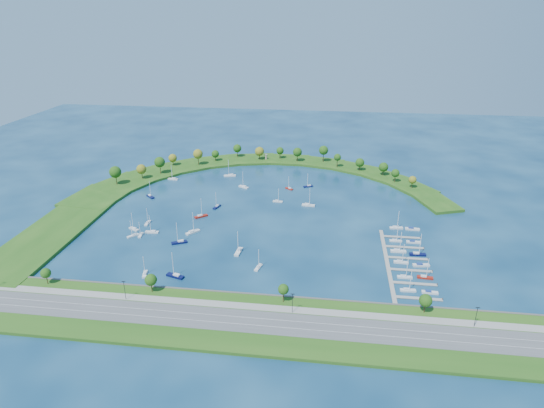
# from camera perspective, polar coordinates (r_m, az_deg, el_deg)

# --- Properties ---
(ground) EXTENTS (700.00, 700.00, 0.00)m
(ground) POSITION_cam_1_polar(r_m,az_deg,el_deg) (322.36, -1.00, -0.95)
(ground) COLOR #072644
(ground) RESTS_ON ground
(south_shoreline) EXTENTS (420.00, 43.10, 11.60)m
(south_shoreline) POSITION_cam_1_polar(r_m,az_deg,el_deg) (217.04, -5.84, -13.84)
(south_shoreline) COLOR #1F4E14
(south_shoreline) RESTS_ON ground
(breakwater) EXTENTS (286.74, 247.64, 2.00)m
(breakwater) POSITION_cam_1_polar(r_m,az_deg,el_deg) (375.00, -6.94, 2.55)
(breakwater) COLOR #1F4E14
(breakwater) RESTS_ON ground
(breakwater_trees) EXTENTS (237.38, 93.19, 14.97)m
(breakwater_trees) POSITION_cam_1_polar(r_m,az_deg,el_deg) (401.14, -2.83, 5.50)
(breakwater_trees) COLOR #382314
(breakwater_trees) RESTS_ON breakwater
(harbor_tower) EXTENTS (2.60, 2.60, 4.72)m
(harbor_tower) POSITION_cam_1_polar(r_m,az_deg,el_deg) (428.78, -0.74, 5.83)
(harbor_tower) COLOR gray
(harbor_tower) RESTS_ON breakwater
(dock_system) EXTENTS (24.28, 82.00, 1.60)m
(dock_system) POSITION_cam_1_polar(r_m,az_deg,el_deg) (267.97, 15.51, -7.05)
(dock_system) COLOR gray
(dock_system) RESTS_ON ground
(moored_boat_0) EXTENTS (4.57, 8.29, 11.75)m
(moored_boat_0) POSITION_cam_1_polar(r_m,az_deg,el_deg) (330.98, -6.78, -0.29)
(moored_boat_0) COLOR #090D39
(moored_boat_0) RESTS_ON ground
(moored_boat_1) EXTENTS (3.92, 7.87, 11.14)m
(moored_boat_1) POSITION_cam_1_polar(r_m,az_deg,el_deg) (254.31, -1.68, -7.72)
(moored_boat_1) COLOR silver
(moored_boat_1) RESTS_ON ground
(moored_boat_2) EXTENTS (10.28, 4.75, 14.58)m
(moored_boat_2) POSITION_cam_1_polar(r_m,az_deg,el_deg) (391.93, -5.18, 3.54)
(moored_boat_2) COLOR silver
(moored_boat_2) RESTS_ON ground
(moored_boat_3) EXTENTS (8.90, 6.82, 13.12)m
(moored_boat_3) POSITION_cam_1_polar(r_m,az_deg,el_deg) (365.88, -3.48, 2.15)
(moored_boat_3) COLOR silver
(moored_boat_3) RESTS_ON ground
(moored_boat_4) EXTENTS (9.47, 3.44, 13.63)m
(moored_boat_4) POSITION_cam_1_polar(r_m,az_deg,el_deg) (332.31, 4.47, -0.09)
(moored_boat_4) COLOR silver
(moored_boat_4) RESTS_ON ground
(moored_boat_5) EXTENTS (8.78, 3.48, 12.56)m
(moored_boat_5) POSITION_cam_1_polar(r_m,az_deg,el_deg) (391.20, -12.04, 3.07)
(moored_boat_5) COLOR silver
(moored_boat_5) RESTS_ON ground
(moored_boat_6) EXTENTS (6.39, 7.09, 11.00)m
(moored_boat_6) POSITION_cam_1_polar(r_m,az_deg,el_deg) (300.37, -16.69, -3.68)
(moored_boat_6) COLOR silver
(moored_boat_6) RESTS_ON ground
(moored_boat_7) EXTENTS (8.09, 7.68, 12.82)m
(moored_boat_7) POSITION_cam_1_polar(r_m,az_deg,el_deg) (358.32, -14.69, 0.95)
(moored_boat_7) COLOR #090D39
(moored_boat_7) RESTS_ON ground
(moored_boat_8) EXTENTS (6.85, 5.82, 10.39)m
(moored_boat_8) POSITION_cam_1_polar(r_m,az_deg,el_deg) (362.35, 2.13, 1.95)
(moored_boat_8) COLOR maroon
(moored_boat_8) RESTS_ON ground
(moored_boat_9) EXTENTS (8.65, 7.81, 13.42)m
(moored_boat_9) POSITION_cam_1_polar(r_m,az_deg,el_deg) (317.38, -8.72, -1.44)
(moored_boat_9) COLOR maroon
(moored_boat_9) RESTS_ON ground
(moored_boat_10) EXTENTS (3.74, 7.54, 10.68)m
(moored_boat_10) POSITION_cam_1_polar(r_m,az_deg,el_deg) (257.40, -15.33, -8.22)
(moored_boat_10) COLOR silver
(moored_boat_10) RESTS_ON ground
(moored_boat_11) EXTENTS (7.80, 5.44, 11.28)m
(moored_boat_11) POSITION_cam_1_polar(r_m,az_deg,el_deg) (368.06, 4.47, 2.24)
(moored_boat_11) COLOR #090D39
(moored_boat_11) RESTS_ON ground
(moored_boat_12) EXTENTS (3.49, 9.81, 14.13)m
(moored_boat_12) POSITION_cam_1_polar(r_m,az_deg,el_deg) (270.15, -4.12, -5.78)
(moored_boat_12) COLOR silver
(moored_boat_12) RESTS_ON ground
(moored_boat_13) EXTENTS (8.47, 2.81, 12.28)m
(moored_boat_13) POSITION_cam_1_polar(r_m,az_deg,el_deg) (301.77, -14.50, -3.29)
(moored_boat_13) COLOR silver
(moored_boat_13) RESTS_ON ground
(moored_boat_14) EXTENTS (10.21, 5.54, 14.46)m
(moored_boat_14) POSITION_cam_1_polar(r_m,az_deg,el_deg) (251.73, -11.78, -8.57)
(moored_boat_14) COLOR #090D39
(moored_boat_14) RESTS_ON ground
(moored_boat_15) EXTENTS (8.04, 8.99, 13.90)m
(moored_boat_15) POSITION_cam_1_polar(r_m,az_deg,el_deg) (296.14, -9.70, -3.36)
(moored_boat_15) COLOR silver
(moored_boat_15) RESTS_ON ground
(moored_boat_16) EXTENTS (7.27, 2.31, 10.57)m
(moored_boat_16) POSITION_cam_1_polar(r_m,az_deg,el_deg) (338.08, 0.70, 0.38)
(moored_boat_16) COLOR silver
(moored_boat_16) RESTS_ON ground
(moored_boat_17) EXTENTS (9.56, 6.36, 13.73)m
(moored_boat_17) POSITION_cam_1_polar(r_m,az_deg,el_deg) (285.12, -11.30, -4.58)
(moored_boat_17) COLOR #090D39
(moored_boat_17) RESTS_ON ground
(moored_boat_18) EXTENTS (2.15, 7.49, 10.98)m
(moored_boat_18) POSITION_cam_1_polar(r_m,az_deg,el_deg) (314.97, -15.01, -2.21)
(moored_boat_18) COLOR silver
(moored_boat_18) RESTS_ON ground
(moored_boat_19) EXTENTS (7.99, 5.81, 11.64)m
(moored_boat_19) POSITION_cam_1_polar(r_m,az_deg,el_deg) (308.94, -16.58, -2.90)
(moored_boat_19) COLOR silver
(moored_boat_19) RESTS_ON ground
(moored_boat_20) EXTENTS (2.50, 6.70, 9.63)m
(moored_boat_20) POSITION_cam_1_polar(r_m,az_deg,el_deg) (299.98, -15.81, -3.61)
(moored_boat_20) COLOR silver
(moored_boat_20) RESTS_ON ground
(docked_boat_0) EXTENTS (7.83, 2.51, 11.39)m
(docked_boat_0) POSITION_cam_1_polar(r_m,az_deg,el_deg) (245.06, 16.33, -10.05)
(docked_boat_0) COLOR silver
(docked_boat_0) RESTS_ON ground
(docked_boat_1) EXTENTS (7.98, 2.48, 1.61)m
(docked_boat_1) POSITION_cam_1_polar(r_m,az_deg,el_deg) (246.80, 18.77, -10.21)
(docked_boat_1) COLOR silver
(docked_boat_1) RESTS_ON ground
(docked_boat_2) EXTENTS (7.75, 2.18, 11.39)m
(docked_boat_2) POSITION_cam_1_polar(r_m,az_deg,el_deg) (255.49, 15.96, -8.54)
(docked_boat_2) COLOR silver
(docked_boat_2) RESTS_ON ground
(docked_boat_3) EXTENTS (8.32, 3.03, 11.96)m
(docked_boat_3) POSITION_cam_1_polar(r_m,az_deg,el_deg) (258.24, 18.25, -8.48)
(docked_boat_3) COLOR maroon
(docked_boat_3) RESTS_ON ground
(docked_boat_4) EXTENTS (8.13, 2.87, 11.73)m
(docked_boat_4) POSITION_cam_1_polar(r_m,az_deg,el_deg) (268.77, 15.54, -6.83)
(docked_boat_4) COLOR silver
(docked_boat_4) RESTS_ON ground
(docked_boat_5) EXTENTS (9.34, 3.74, 1.85)m
(docked_boat_5) POSITION_cam_1_polar(r_m,az_deg,el_deg) (269.00, 17.80, -7.14)
(docked_boat_5) COLOR silver
(docked_boat_5) RESTS_ON ground
(docked_boat_6) EXTENTS (8.90, 2.63, 13.02)m
(docked_boat_6) POSITION_cam_1_polar(r_m,az_deg,el_deg) (279.74, 15.22, -5.54)
(docked_boat_6) COLOR silver
(docked_boat_6) RESTS_ON ground
(docked_boat_7) EXTENTS (9.36, 2.98, 13.61)m
(docked_boat_7) POSITION_cam_1_polar(r_m,az_deg,el_deg) (279.38, 17.42, -5.85)
(docked_boat_7) COLOR #090D39
(docked_boat_7) RESTS_ON ground
(docked_boat_8) EXTENTS (7.43, 2.23, 10.86)m
(docked_boat_8) POSITION_cam_1_polar(r_m,az_deg,el_deg) (291.46, 14.92, -4.32)
(docked_boat_8) COLOR silver
(docked_boat_8) RESTS_ON ground
(docked_boat_9) EXTENTS (8.62, 2.67, 1.74)m
(docked_boat_9) POSITION_cam_1_polar(r_m,az_deg,el_deg) (292.87, 16.95, -4.47)
(docked_boat_9) COLOR silver
(docked_boat_9) RESTS_ON ground
(docked_boat_10) EXTENTS (8.60, 3.28, 12.33)m
(docked_boat_10) POSITION_cam_1_polar(r_m,az_deg,el_deg) (308.08, 14.99, -2.78)
(docked_boat_10) COLOR silver
(docked_boat_10) RESTS_ON ground
(docked_boat_11) EXTENTS (9.10, 2.96, 1.83)m
(docked_boat_11) POSITION_cam_1_polar(r_m,az_deg,el_deg) (309.33, 16.82, -2.94)
(docked_boat_11) COLOR silver
(docked_boat_11) RESTS_ON ground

